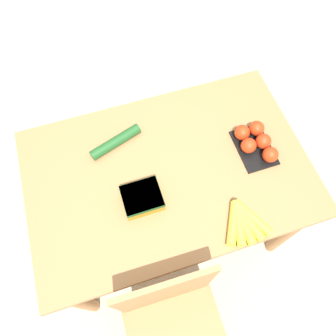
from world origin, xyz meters
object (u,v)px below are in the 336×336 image
object	(u,v)px
banana_bunch	(243,221)
cucumber_near	(116,142)
chair	(174,325)
tomato_pack	(256,142)
carrot_bag	(142,198)

from	to	relation	value
banana_bunch	cucumber_near	xyz separation A→B (m)	(0.40, -0.51, 0.01)
chair	banana_bunch	distance (m)	0.55
banana_bunch	chair	bearing A→B (deg)	35.66
tomato_pack	cucumber_near	bearing A→B (deg)	-18.61
tomato_pack	cucumber_near	xyz separation A→B (m)	(0.59, -0.20, -0.01)
cucumber_near	tomato_pack	bearing A→B (deg)	161.39
banana_bunch	carrot_bag	size ratio (longest dim) A/B	1.25
banana_bunch	carrot_bag	xyz separation A→B (m)	(0.36, -0.21, 0.02)
chair	carrot_bag	xyz separation A→B (m)	(-0.02, -0.49, 0.31)
banana_bunch	cucumber_near	world-z (taller)	cucumber_near
chair	tomato_pack	bearing A→B (deg)	46.70
chair	cucumber_near	distance (m)	0.84
carrot_bag	cucumber_near	world-z (taller)	carrot_bag
banana_bunch	carrot_bag	world-z (taller)	carrot_bag
carrot_bag	cucumber_near	bearing A→B (deg)	-82.58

